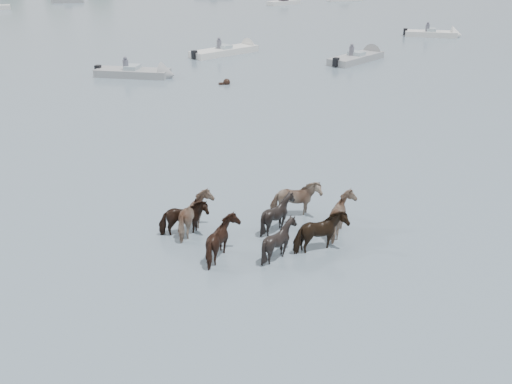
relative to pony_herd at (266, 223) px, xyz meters
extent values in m
plane|color=#4B5E6C|center=(-1.20, -0.02, -0.52)|extent=(400.00, 400.00, 0.00)
imported|color=black|center=(-2.33, 0.92, -0.03)|extent=(1.50, 0.71, 1.25)
imported|color=#816D57|center=(-1.92, 0.92, 0.02)|extent=(1.36, 1.52, 1.36)
imported|color=black|center=(0.49, 0.42, -0.02)|extent=(1.36, 1.27, 1.28)
imported|color=gray|center=(1.33, 1.16, 0.02)|extent=(1.64, 0.83, 1.35)
imported|color=black|center=(-1.49, -0.79, -0.01)|extent=(1.27, 1.43, 1.29)
imported|color=black|center=(0.02, -1.16, -0.03)|extent=(1.31, 1.21, 1.26)
imported|color=black|center=(1.25, -1.15, 0.01)|extent=(1.68, 0.99, 1.33)
imported|color=#86715B|center=(2.35, -0.35, 0.02)|extent=(1.31, 1.48, 1.35)
sphere|color=black|center=(3.48, 19.65, -0.40)|extent=(0.44, 0.44, 0.44)
cube|color=black|center=(3.23, 19.65, -0.50)|extent=(0.50, 0.22, 0.18)
cube|color=gray|center=(-1.90, 23.45, -0.32)|extent=(4.98, 3.52, 0.55)
cone|color=gray|center=(0.24, 22.40, -0.32)|extent=(1.51, 1.83, 1.60)
cube|color=#99ADB7|center=(-1.90, 23.45, 0.03)|extent=(1.21, 1.36, 0.35)
cube|color=black|center=(-4.04, 24.49, -0.17)|extent=(0.47, 0.47, 0.60)
cylinder|color=#595966|center=(-2.30, 23.45, 0.23)|extent=(0.36, 0.36, 0.70)
sphere|color=#595966|center=(-2.30, 23.45, 0.68)|extent=(0.24, 0.24, 0.24)
cube|color=silver|center=(5.60, 29.28, -0.32)|extent=(5.87, 4.00, 0.55)
cone|color=silver|center=(8.18, 30.56, -0.32)|extent=(1.52, 1.83, 1.60)
cube|color=#99ADB7|center=(5.60, 29.28, 0.03)|extent=(1.21, 1.36, 0.35)
cube|color=black|center=(3.01, 27.99, -0.17)|extent=(0.47, 0.47, 0.60)
cylinder|color=#595966|center=(5.20, 29.28, 0.23)|extent=(0.36, 0.36, 0.70)
sphere|color=#595966|center=(5.20, 29.28, 0.68)|extent=(0.24, 0.24, 0.24)
cube|color=gray|center=(14.20, 23.89, -0.32)|extent=(5.28, 4.16, 0.55)
cone|color=gray|center=(16.41, 25.29, -0.32)|extent=(1.62, 1.83, 1.60)
cube|color=#99ADB7|center=(14.20, 23.89, 0.03)|extent=(1.28, 1.37, 0.35)
cube|color=black|center=(11.99, 22.48, -0.17)|extent=(0.48, 0.48, 0.60)
cylinder|color=#595966|center=(13.80, 23.89, 0.23)|extent=(0.36, 0.36, 0.70)
sphere|color=#595966|center=(13.80, 23.89, 0.68)|extent=(0.24, 0.24, 0.24)
cube|color=silver|center=(25.79, 32.67, -0.32)|extent=(4.77, 3.55, 0.55)
cone|color=silver|center=(27.80, 31.60, -0.32)|extent=(1.55, 1.84, 1.60)
cube|color=#99ADB7|center=(25.79, 32.67, 0.03)|extent=(1.23, 1.36, 0.35)
cube|color=black|center=(23.78, 33.74, -0.17)|extent=(0.47, 0.47, 0.60)
cylinder|color=#595966|center=(25.39, 32.67, 0.23)|extent=(0.36, 0.36, 0.70)
sphere|color=#595966|center=(25.39, 32.67, 0.68)|extent=(0.24, 0.24, 0.24)
cube|color=gray|center=(-6.46, 73.00, -0.30)|extent=(4.39, 2.00, 0.60)
cube|color=silver|center=(21.59, 62.33, -0.30)|extent=(4.95, 3.09, 0.60)
cube|color=black|center=(21.59, 62.33, 0.08)|extent=(1.29, 1.29, 0.50)
camera|label=1|loc=(-4.52, -14.50, 7.76)|focal=40.19mm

